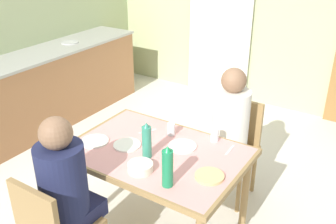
{
  "coord_description": "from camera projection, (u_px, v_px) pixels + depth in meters",
  "views": [
    {
      "loc": [
        1.77,
        -2.1,
        2.19
      ],
      "look_at": [
        0.42,
        -0.01,
        0.99
      ],
      "focal_mm": 41.13,
      "sensor_mm": 36.0,
      "label": 1
    }
  ],
  "objects": [
    {
      "name": "drinking_glass_by_near_diner",
      "position": [
        171.0,
        129.0,
        2.96
      ],
      "size": [
        0.06,
        0.06,
        0.1
      ],
      "primitive_type": "cylinder",
      "color": "silver",
      "rests_on": "dining_table"
    },
    {
      "name": "person_near_diner",
      "position": [
        64.0,
        180.0,
        2.37
      ],
      "size": [
        0.3,
        0.37,
        0.77
      ],
      "color": "#1E2248",
      "rests_on": "ground_plane"
    },
    {
      "name": "bread_plate_sliced",
      "position": [
        210.0,
        176.0,
        2.47
      ],
      "size": [
        0.19,
        0.19,
        0.02
      ],
      "primitive_type": "cylinder",
      "color": "#DBB77A",
      "rests_on": "dining_table"
    },
    {
      "name": "water_bottle_green_near",
      "position": [
        167.0,
        167.0,
        2.34
      ],
      "size": [
        0.07,
        0.07,
        0.28
      ],
      "color": "#1D8150",
      "rests_on": "dining_table"
    },
    {
      "name": "curtain_panel",
      "position": [
        220.0,
        20.0,
        5.13
      ],
      "size": [
        0.9,
        0.03,
        2.13
      ],
      "primitive_type": "cube",
      "color": "white",
      "rests_on": "ground_plane"
    },
    {
      "name": "ground_plane",
      "position": [
        129.0,
        201.0,
        3.41
      ],
      "size": [
        7.03,
        7.03,
        0.0
      ],
      "primitive_type": "plane",
      "color": "silver"
    },
    {
      "name": "water_bottle_green_far",
      "position": [
        147.0,
        141.0,
        2.64
      ],
      "size": [
        0.07,
        0.07,
        0.27
      ],
      "color": "#338B70",
      "rests_on": "dining_table"
    },
    {
      "name": "serving_bowl_center",
      "position": [
        140.0,
        167.0,
        2.53
      ],
      "size": [
        0.17,
        0.17,
        0.05
      ],
      "primitive_type": "cylinder",
      "color": "silver",
      "rests_on": "dining_table"
    },
    {
      "name": "dinner_plate_near_left",
      "position": [
        95.0,
        141.0,
        2.88
      ],
      "size": [
        0.21,
        0.21,
        0.01
      ],
      "primitive_type": "cylinder",
      "color": "white",
      "rests_on": "dining_table"
    },
    {
      "name": "wall_back",
      "position": [
        255.0,
        7.0,
        4.91
      ],
      "size": [
        4.38,
        0.1,
        2.53
      ],
      "primitive_type": "cube",
      "color": "#ABB385",
      "rests_on": "ground_plane"
    },
    {
      "name": "chair_far_diner",
      "position": [
        234.0,
        143.0,
        3.33
      ],
      "size": [
        0.4,
        0.4,
        0.87
      ],
      "rotation": [
        0.0,
        0.0,
        3.14
      ],
      "color": "olive",
      "rests_on": "ground_plane"
    },
    {
      "name": "person_far_diner",
      "position": [
        230.0,
        120.0,
        3.11
      ],
      "size": [
        0.3,
        0.37,
        0.77
      ],
      "rotation": [
        0.0,
        0.0,
        3.14
      ],
      "color": "silver",
      "rests_on": "ground_plane"
    },
    {
      "name": "wall_left",
      "position": [
        16.0,
        16.0,
        4.39
      ],
      "size": [
        0.1,
        4.06,
        2.53
      ],
      "primitive_type": "cube",
      "color": "#A7B889",
      "rests_on": "ground_plane"
    },
    {
      "name": "drinking_glass_by_far_diner",
      "position": [
        215.0,
        134.0,
        2.87
      ],
      "size": [
        0.06,
        0.06,
        0.11
      ],
      "primitive_type": "cylinder",
      "color": "silver",
      "rests_on": "dining_table"
    },
    {
      "name": "dinner_plate_near_right",
      "position": [
        127.0,
        145.0,
        2.83
      ],
      "size": [
        0.2,
        0.2,
        0.01
      ],
      "primitive_type": "cylinder",
      "color": "white",
      "rests_on": "dining_table"
    },
    {
      "name": "cutlery_fork_near",
      "position": [
        230.0,
        150.0,
        2.77
      ],
      "size": [
        0.02,
        0.15,
        0.0
      ],
      "primitive_type": "cube",
      "rotation": [
        0.0,
        0.0,
        1.62
      ],
      "color": "silver",
      "rests_on": "dining_table"
    },
    {
      "name": "dinner_plate_far_center",
      "position": [
        183.0,
        146.0,
        2.81
      ],
      "size": [
        0.21,
        0.21,
        0.01
      ],
      "primitive_type": "cylinder",
      "color": "white",
      "rests_on": "dining_table"
    },
    {
      "name": "kitchen_counter",
      "position": [
        51.0,
        86.0,
        4.65
      ],
      "size": [
        0.61,
        2.53,
        0.91
      ],
      "color": "#9C6942",
      "rests_on": "ground_plane"
    },
    {
      "name": "cutlery_knife_near",
      "position": [
        147.0,
        131.0,
        3.03
      ],
      "size": [
        0.09,
        0.14,
        0.0
      ],
      "primitive_type": "cube",
      "rotation": [
        0.0,
        0.0,
        1.07
      ],
      "color": "silver",
      "rests_on": "dining_table"
    },
    {
      "name": "dining_table",
      "position": [
        157.0,
        160.0,
        2.8
      ],
      "size": [
        1.26,
        0.88,
        0.74
      ],
      "color": "olive",
      "rests_on": "ground_plane"
    }
  ]
}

